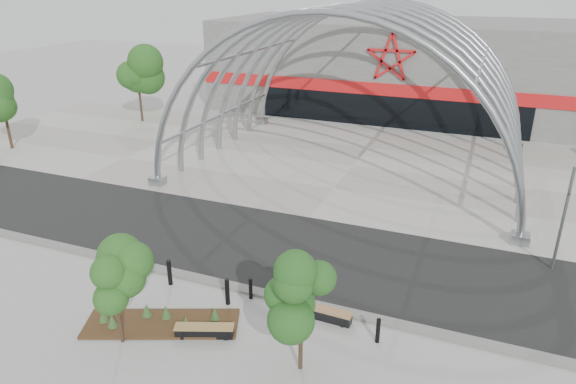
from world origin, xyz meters
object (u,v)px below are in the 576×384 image
Objects in this scene: street_tree_1 at (301,291)px; bench_1 at (324,314)px; signal_pole at (563,218)px; bench_0 at (204,331)px; bollard_2 at (227,292)px; street_tree_0 at (113,278)px.

street_tree_1 is 3.81m from bench_1.
signal_pole is at bearing 50.88° from street_tree_1.
bench_0 is (-11.42, -9.36, -2.20)m from signal_pole.
street_tree_1 is at bearing -129.12° from signal_pole.
bench_1 is 3.71m from bollard_2.
signal_pole is 14.93m from bench_0.
street_tree_0 is 3.24× the size of bollard_2.
signal_pole is 1.15× the size of street_tree_1.
street_tree_1 reaches higher than street_tree_0.
signal_pole is 2.20× the size of bench_1.
bollard_2 is (-11.59, -7.36, -1.86)m from signal_pole.
bollard_2 is at bearing -147.56° from signal_pole.
street_tree_1 is 4.50m from bench_0.
bench_1 is at bearing 92.35° from street_tree_1.
bollard_2 is at bearing -172.62° from bench_1.
bench_1 is (-0.11, 2.71, -2.67)m from street_tree_1.
street_tree_0 is at bearing -170.31° from street_tree_1.
bench_0 is (2.45, 1.28, -2.32)m from street_tree_0.
street_tree_0 reaches higher than bench_1.
signal_pole is at bearing 37.49° from street_tree_0.
signal_pole reaches higher than bollard_2.
street_tree_0 is at bearing -152.47° from bench_0.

